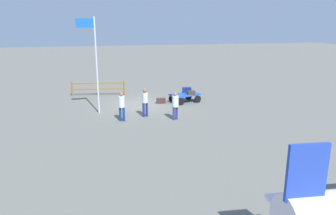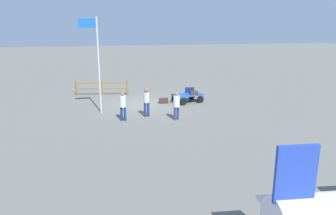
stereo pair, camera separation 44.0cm
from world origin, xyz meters
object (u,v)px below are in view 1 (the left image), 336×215
object	(u,v)px
suitcase_olive	(187,90)
worker_trailing	(145,100)
suitcase_tan	(191,93)
flagpole	(94,58)
suitcase_grey	(161,101)
worker_lead	(175,104)
luggage_cart	(185,96)
worker_supervisor	(122,105)

from	to	relation	value
suitcase_olive	worker_trailing	distance (m)	4.89
suitcase_tan	flagpole	bearing A→B (deg)	10.62
suitcase_tan	suitcase_grey	bearing A→B (deg)	-9.58
suitcase_grey	flagpole	distance (m)	5.66
suitcase_tan	worker_lead	distance (m)	4.25
flagpole	worker_trailing	bearing A→B (deg)	152.57
luggage_cart	worker_supervisor	size ratio (longest dim) A/B	1.36
suitcase_tan	flagpole	size ratio (longest dim) A/B	0.09
worker_lead	flagpole	distance (m)	5.53
suitcase_olive	luggage_cart	bearing A→B (deg)	55.91
suitcase_grey	worker_supervisor	bearing A→B (deg)	49.11
suitcase_tan	worker_lead	size ratio (longest dim) A/B	0.32
worker_supervisor	flagpole	size ratio (longest dim) A/B	0.29
suitcase_olive	flagpole	world-z (taller)	flagpole
suitcase_tan	suitcase_grey	xyz separation A→B (m)	(2.07, -0.35, -0.54)
worker_supervisor	suitcase_grey	bearing A→B (deg)	-130.89
suitcase_grey	worker_lead	xyz separation A→B (m)	(0.08, 4.01, 0.77)
worker_trailing	worker_supervisor	world-z (taller)	worker_trailing
suitcase_grey	worker_trailing	xyz separation A→B (m)	(1.64, 2.98, 0.82)
suitcase_tan	worker_supervisor	size ratio (longest dim) A/B	0.31
luggage_cart	worker_trailing	bearing A→B (deg)	40.97
suitcase_grey	worker_lead	size ratio (longest dim) A/B	0.40
suitcase_grey	worker_supervisor	xyz separation A→B (m)	(3.07, 3.55, 0.78)
worker_trailing	worker_supervisor	bearing A→B (deg)	21.59
suitcase_tan	suitcase_grey	size ratio (longest dim) A/B	0.80
suitcase_grey	suitcase_olive	bearing A→B (deg)	-170.70
worker_lead	worker_trailing	xyz separation A→B (m)	(1.56, -1.03, 0.05)
worker_trailing	flagpole	distance (m)	3.92
worker_trailing	worker_supervisor	distance (m)	1.54
suitcase_grey	luggage_cart	bearing A→B (deg)	176.28
flagpole	worker_supervisor	bearing A→B (deg)	123.41
worker_lead	flagpole	world-z (taller)	flagpole
suitcase_tan	worker_trailing	world-z (taller)	worker_trailing
suitcase_olive	worker_lead	size ratio (longest dim) A/B	0.41
worker_supervisor	suitcase_tan	bearing A→B (deg)	-148.10
luggage_cart	suitcase_grey	distance (m)	1.69
luggage_cart	worker_supervisor	bearing A→B (deg)	35.97
suitcase_tan	suitcase_grey	distance (m)	2.16
suitcase_grey	worker_trailing	world-z (taller)	worker_trailing
luggage_cart	flagpole	bearing A→B (deg)	13.47
suitcase_olive	worker_supervisor	size ratio (longest dim) A/B	0.40
suitcase_grey	worker_trailing	bearing A→B (deg)	61.16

